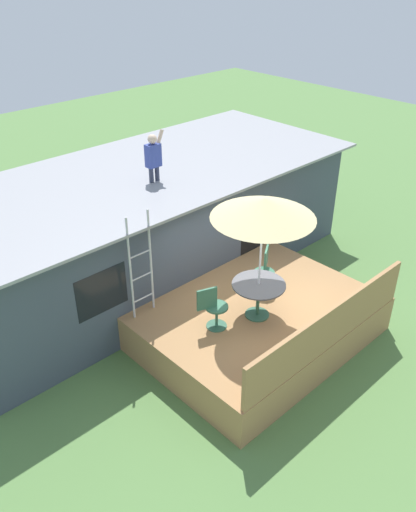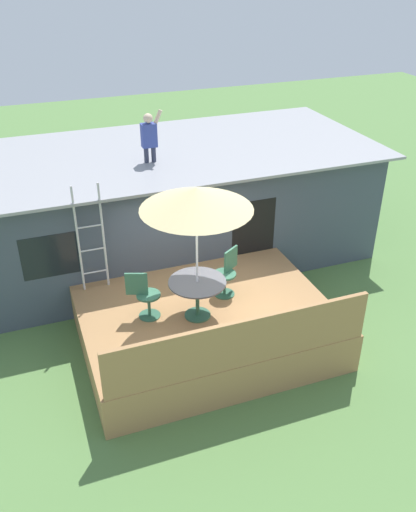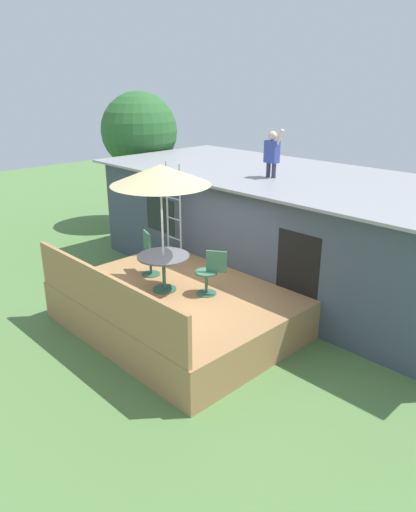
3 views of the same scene
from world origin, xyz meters
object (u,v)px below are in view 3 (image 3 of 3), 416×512
patio_chair_right (210,273)px  backyard_tree (139,131)px  patio_table (164,263)px  patio_chair_left (149,254)px  person_figure (272,151)px  patio_umbrella (160,175)px  step_ladder (174,209)px

patio_chair_right → backyard_tree: (-7.05, 3.62, 1.91)m
patio_table → patio_chair_left: patio_chair_left is taller
patio_table → patio_chair_right: bearing=33.7°
patio_table → person_figure: bearing=88.7°
patio_table → backyard_tree: (-6.26, 4.14, 1.78)m
person_figure → backyard_tree: size_ratio=0.25×
patio_umbrella → backyard_tree: 7.51m
person_figure → patio_chair_left: 3.65m
patio_table → person_figure: (0.07, 3.20, 1.89)m
patio_chair_left → person_figure: bearing=91.2°
patio_umbrella → patio_chair_right: bearing=33.7°
patio_chair_left → patio_chair_right: (1.68, 0.20, 0.00)m
patio_umbrella → patio_table: bearing=-90.0°
step_ladder → patio_chair_left: (0.67, -1.29, -0.64)m
patio_umbrella → patio_chair_left: size_ratio=2.76×
step_ladder → patio_chair_right: (2.36, -1.09, -0.64)m
step_ladder → patio_table: bearing=-45.7°
patio_umbrella → backyard_tree: bearing=146.5°
patio_umbrella → step_ladder: 2.57m
person_figure → patio_chair_left: person_figure is taller
patio_table → step_ladder: step_ladder is taller
patio_chair_left → patio_chair_right: size_ratio=1.00×
step_ladder → patio_umbrella: bearing=-45.7°
step_ladder → patio_chair_left: bearing=-62.4°
patio_table → patio_umbrella: 1.76m
patio_umbrella → backyard_tree: (-6.26, 4.14, 0.02)m
patio_umbrella → person_figure: 3.20m
backyard_tree → patio_table: bearing=-33.5°
patio_table → patio_umbrella: size_ratio=0.41×
patio_chair_left → patio_umbrella: bearing=0.0°
patio_chair_left → backyard_tree: bearing=164.4°
patio_umbrella → patio_chair_right: 2.11m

